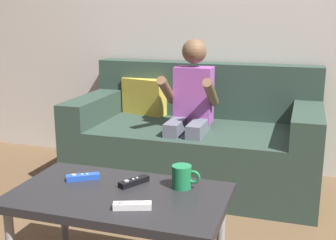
{
  "coord_description": "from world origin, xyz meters",
  "views": [
    {
      "loc": [
        0.52,
        -1.38,
        1.14
      ],
      "look_at": [
        -0.15,
        0.74,
        0.59
      ],
      "focal_mm": 46.45,
      "sensor_mm": 36.0,
      "label": 1
    }
  ],
  "objects_px": {
    "game_remote_white_near_edge": "(132,206)",
    "coffee_mug": "(182,177)",
    "couch": "(195,141)",
    "person_seated_on_couch": "(190,108)",
    "game_remote_blue_center": "(83,177)",
    "game_remote_black_far_corner": "(134,182)",
    "coffee_table": "(119,203)"
  },
  "relations": [
    {
      "from": "person_seated_on_couch",
      "to": "coffee_table",
      "type": "height_order",
      "value": "person_seated_on_couch"
    },
    {
      "from": "coffee_mug",
      "to": "game_remote_white_near_edge",
      "type": "bearing_deg",
      "value": -116.25
    },
    {
      "from": "person_seated_on_couch",
      "to": "game_remote_white_near_edge",
      "type": "xyz_separation_m",
      "value": [
        0.11,
        -1.22,
        -0.1
      ]
    },
    {
      "from": "couch",
      "to": "game_remote_blue_center",
      "type": "xyz_separation_m",
      "value": [
        -0.19,
        -1.2,
        0.17
      ]
    },
    {
      "from": "coffee_mug",
      "to": "game_remote_blue_center",
      "type": "bearing_deg",
      "value": -174.09
    },
    {
      "from": "game_remote_white_near_edge",
      "to": "game_remote_blue_center",
      "type": "xyz_separation_m",
      "value": [
        -0.31,
        0.2,
        0.0
      ]
    },
    {
      "from": "game_remote_black_far_corner",
      "to": "game_remote_white_near_edge",
      "type": "bearing_deg",
      "value": -69.48
    },
    {
      "from": "coffee_mug",
      "to": "game_remote_black_far_corner",
      "type": "bearing_deg",
      "value": -172.19
    },
    {
      "from": "coffee_table",
      "to": "game_remote_black_far_corner",
      "type": "height_order",
      "value": "game_remote_black_far_corner"
    },
    {
      "from": "couch",
      "to": "coffee_table",
      "type": "height_order",
      "value": "couch"
    },
    {
      "from": "coffee_table",
      "to": "game_remote_white_near_edge",
      "type": "bearing_deg",
      "value": -48.15
    },
    {
      "from": "couch",
      "to": "game_remote_black_far_corner",
      "type": "distance_m",
      "value": 1.2
    },
    {
      "from": "person_seated_on_couch",
      "to": "game_remote_white_near_edge",
      "type": "relative_size",
      "value": 6.8
    },
    {
      "from": "couch",
      "to": "coffee_table",
      "type": "xyz_separation_m",
      "value": [
        0.01,
        -1.28,
        0.11
      ]
    },
    {
      "from": "couch",
      "to": "game_remote_white_near_edge",
      "type": "bearing_deg",
      "value": -85.19
    },
    {
      "from": "person_seated_on_couch",
      "to": "game_remote_blue_center",
      "type": "xyz_separation_m",
      "value": [
        -0.2,
        -1.02,
        -0.1
      ]
    },
    {
      "from": "person_seated_on_couch",
      "to": "game_remote_black_far_corner",
      "type": "height_order",
      "value": "person_seated_on_couch"
    },
    {
      "from": "coffee_table",
      "to": "person_seated_on_couch",
      "type": "bearing_deg",
      "value": 90.09
    },
    {
      "from": "person_seated_on_couch",
      "to": "coffee_mug",
      "type": "xyz_separation_m",
      "value": [
        0.23,
        -0.98,
        -0.07
      ]
    },
    {
      "from": "game_remote_blue_center",
      "to": "game_remote_black_far_corner",
      "type": "relative_size",
      "value": 0.99
    },
    {
      "from": "game_remote_white_near_edge",
      "to": "coffee_table",
      "type": "bearing_deg",
      "value": 131.85
    },
    {
      "from": "game_remote_blue_center",
      "to": "coffee_table",
      "type": "bearing_deg",
      "value": -22.09
    },
    {
      "from": "game_remote_white_near_edge",
      "to": "coffee_mug",
      "type": "height_order",
      "value": "coffee_mug"
    },
    {
      "from": "couch",
      "to": "person_seated_on_couch",
      "type": "distance_m",
      "value": 0.32
    },
    {
      "from": "game_remote_black_far_corner",
      "to": "coffee_mug",
      "type": "bearing_deg",
      "value": 7.81
    },
    {
      "from": "person_seated_on_couch",
      "to": "game_remote_black_far_corner",
      "type": "distance_m",
      "value": 1.01
    },
    {
      "from": "couch",
      "to": "coffee_table",
      "type": "distance_m",
      "value": 1.29
    },
    {
      "from": "couch",
      "to": "game_remote_white_near_edge",
      "type": "xyz_separation_m",
      "value": [
        0.12,
        -1.4,
        0.17
      ]
    },
    {
      "from": "person_seated_on_couch",
      "to": "game_remote_black_far_corner",
      "type": "xyz_separation_m",
      "value": [
        0.03,
        -1.01,
        -0.1
      ]
    },
    {
      "from": "game_remote_white_near_edge",
      "to": "person_seated_on_couch",
      "type": "bearing_deg",
      "value": 95.0
    },
    {
      "from": "game_remote_white_near_edge",
      "to": "coffee_mug",
      "type": "distance_m",
      "value": 0.27
    },
    {
      "from": "couch",
      "to": "person_seated_on_couch",
      "type": "relative_size",
      "value": 1.64
    }
  ]
}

